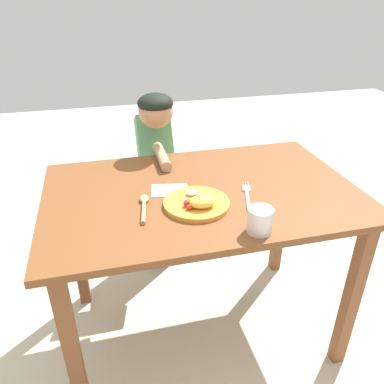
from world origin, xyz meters
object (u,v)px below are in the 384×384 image
object	(u,v)px
fork	(247,195)
spoon	(144,205)
plate	(197,203)
drinking_cup	(260,220)
person	(156,179)

from	to	relation	value
fork	spoon	bearing A→B (deg)	106.49
plate	drinking_cup	distance (m)	0.26
spoon	fork	bearing A→B (deg)	-82.44
drinking_cup	person	xyz separation A→B (m)	(-0.21, 0.85, -0.24)
fork	spoon	size ratio (longest dim) A/B	1.15
fork	person	xyz separation A→B (m)	(-0.26, 0.61, -0.20)
plate	person	world-z (taller)	person
plate	fork	distance (m)	0.21
spoon	drinking_cup	bearing A→B (deg)	-116.43
fork	drinking_cup	size ratio (longest dim) A/B	2.62
spoon	drinking_cup	size ratio (longest dim) A/B	2.27
fork	drinking_cup	bearing A→B (deg)	-174.11
fork	person	distance (m)	0.70
fork	person	world-z (taller)	person
plate	spoon	distance (m)	0.19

